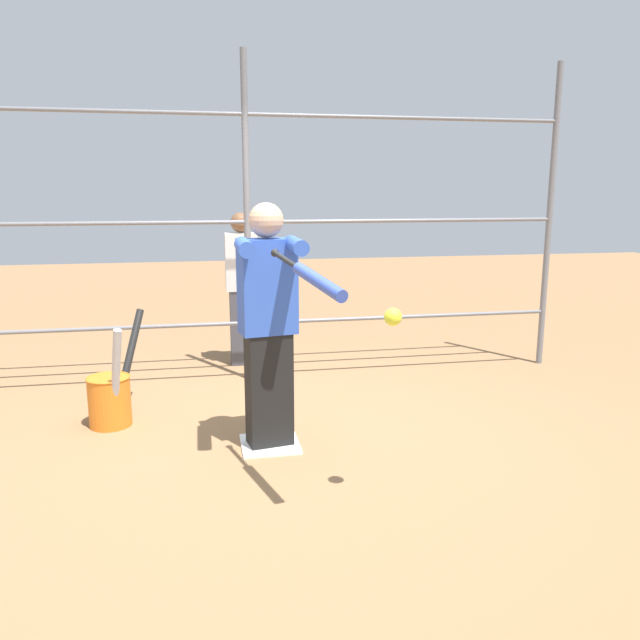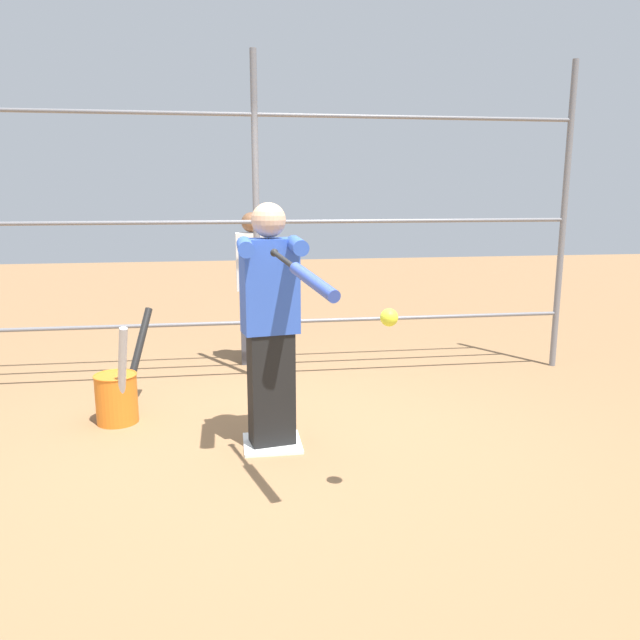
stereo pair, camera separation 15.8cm
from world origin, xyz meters
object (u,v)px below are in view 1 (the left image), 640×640
Objects in this scene: batter at (268,319)px; bystander_behind_fence at (242,287)px; baseball_bat_swinging at (313,277)px; softball_in_flight at (393,317)px; bat_bucket at (111,396)px.

bystander_behind_fence is (0.02, -2.17, -0.10)m from batter.
batter is at bearing -81.86° from baseball_bat_swinging.
bystander_behind_fence reaches higher than baseball_bat_swinging.
bat_bucket is at bearing -43.56° from softball_in_flight.
baseball_bat_swinging is 3.15m from bystander_behind_fence.
bat_bucket is 0.53× the size of bystander_behind_fence.
softball_in_flight is at bearing 100.54° from bystander_behind_fence.
baseball_bat_swinging is (-0.13, 0.93, 0.40)m from batter.
bat_bucket is at bearing -29.61° from batter.
batter is 1.13m from softball_in_flight.
bat_bucket is (1.26, -1.57, -1.09)m from baseball_bat_swinging.
bystander_behind_fence is at bearing -89.37° from batter.
batter is at bearing 90.63° from bystander_behind_fence.
batter is 1.02m from baseball_bat_swinging.
baseball_bat_swinging is at bearing 98.14° from batter.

